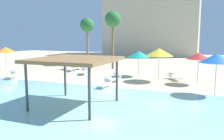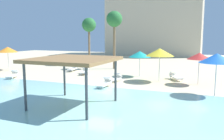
% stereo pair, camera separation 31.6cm
% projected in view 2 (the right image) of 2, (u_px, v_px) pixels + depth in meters
% --- Properties ---
extents(ground_plane, '(80.00, 80.00, 0.00)m').
position_uv_depth(ground_plane, '(101.00, 92.00, 16.97)').
color(ground_plane, beige).
extents(lagoon_water, '(44.00, 13.50, 0.04)m').
position_uv_depth(lagoon_water, '(57.00, 113.00, 12.16)').
color(lagoon_water, '#99D1C6').
rests_on(lagoon_water, ground).
extents(shade_pavilion, '(4.31, 4.31, 2.73)m').
position_uv_depth(shade_pavilion, '(73.00, 61.00, 13.07)').
color(shade_pavilion, '#42474C').
rests_on(shade_pavilion, ground).
extents(beach_umbrella_yellow_0, '(2.44, 2.44, 2.89)m').
position_uv_depth(beach_umbrella_yellow_0, '(160.00, 52.00, 20.45)').
color(beach_umbrella_yellow_0, silver).
rests_on(beach_umbrella_yellow_0, ground).
extents(beach_umbrella_orange_1, '(2.28, 2.28, 2.73)m').
position_uv_depth(beach_umbrella_orange_1, '(8.00, 50.00, 27.39)').
color(beach_umbrella_orange_1, silver).
rests_on(beach_umbrella_orange_1, ground).
extents(beach_umbrella_red_2, '(1.96, 1.96, 2.61)m').
position_uv_depth(beach_umbrella_red_2, '(199.00, 56.00, 19.15)').
color(beach_umbrella_red_2, silver).
rests_on(beach_umbrella_red_2, ground).
extents(beach_umbrella_blue_3, '(2.25, 2.25, 2.82)m').
position_uv_depth(beach_umbrella_blue_3, '(217.00, 58.00, 15.35)').
color(beach_umbrella_blue_3, silver).
rests_on(beach_umbrella_blue_3, ground).
extents(beach_umbrella_teal_4, '(2.14, 2.14, 2.49)m').
position_uv_depth(beach_umbrella_teal_4, '(140.00, 54.00, 23.14)').
color(beach_umbrella_teal_4, silver).
rests_on(beach_umbrella_teal_4, ground).
extents(lounge_chair_1, '(1.45, 1.95, 0.74)m').
position_uv_depth(lounge_chair_1, '(175.00, 76.00, 21.53)').
color(lounge_chair_1, white).
rests_on(lounge_chair_1, ground).
extents(lounge_chair_2, '(0.92, 1.97, 0.74)m').
position_uv_depth(lounge_chair_2, '(114.00, 78.00, 20.48)').
color(lounge_chair_2, white).
rests_on(lounge_chair_2, ground).
extents(lounge_chair_3, '(0.89, 1.97, 0.74)m').
position_uv_depth(lounge_chair_3, '(73.00, 68.00, 27.13)').
color(lounge_chair_3, white).
rests_on(lounge_chair_3, ground).
extents(lounge_chair_4, '(0.61, 1.90, 0.74)m').
position_uv_depth(lounge_chair_4, '(105.00, 83.00, 18.40)').
color(lounge_chair_4, white).
rests_on(lounge_chair_4, ground).
extents(lounge_chair_5, '(1.35, 1.97, 0.74)m').
position_uv_depth(lounge_chair_5, '(13.00, 75.00, 22.43)').
color(lounge_chair_5, white).
rests_on(lounge_chair_5, ground).
extents(lounge_chair_6, '(1.20, 1.99, 0.74)m').
position_uv_depth(lounge_chair_6, '(85.00, 71.00, 24.79)').
color(lounge_chair_6, white).
rests_on(lounge_chair_6, ground).
extents(palm_tree_0, '(1.90, 1.90, 6.42)m').
position_uv_depth(palm_tree_0, '(89.00, 26.00, 32.26)').
color(palm_tree_0, brown).
rests_on(palm_tree_0, ground).
extents(palm_tree_1, '(1.90, 1.90, 6.91)m').
position_uv_depth(palm_tree_1, '(114.00, 21.00, 28.26)').
color(palm_tree_1, brown).
rests_on(palm_tree_1, ground).
extents(hotel_block_0, '(19.08, 9.61, 14.01)m').
position_uv_depth(hotel_block_0, '(155.00, 22.00, 50.46)').
color(hotel_block_0, beige).
rests_on(hotel_block_0, ground).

